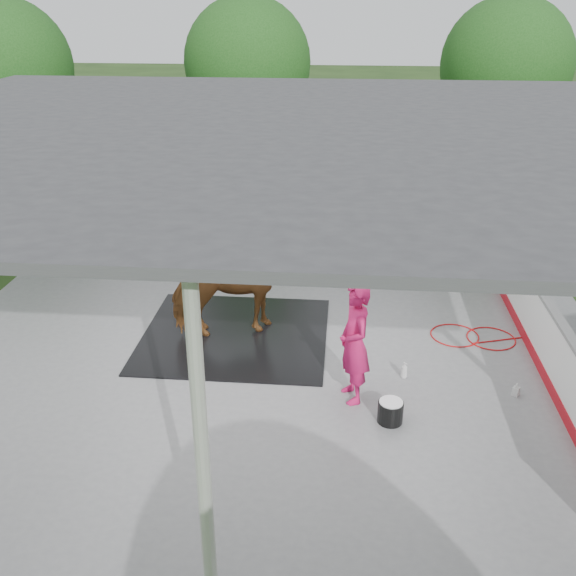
# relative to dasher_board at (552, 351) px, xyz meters

# --- Properties ---
(ground) EXTENTS (100.00, 100.00, 0.00)m
(ground) POSITION_rel_dasher_board_xyz_m (-4.60, 0.00, -0.59)
(ground) COLOR #1E3814
(concrete_slab) EXTENTS (12.00, 10.00, 0.05)m
(concrete_slab) POSITION_rel_dasher_board_xyz_m (-4.60, 0.00, -0.57)
(concrete_slab) COLOR slate
(concrete_slab) RESTS_ON ground
(pavilion_structure) EXTENTS (12.60, 10.60, 4.05)m
(pavilion_structure) POSITION_rel_dasher_board_xyz_m (-4.60, -0.00, 3.37)
(pavilion_structure) COLOR beige
(pavilion_structure) RESTS_ON ground
(dasher_board) EXTENTS (0.16, 8.00, 1.15)m
(dasher_board) POSITION_rel_dasher_board_xyz_m (0.00, 0.00, 0.00)
(dasher_board) COLOR #A80E19
(dasher_board) RESTS_ON concrete_slab
(tree_belt) EXTENTS (28.00, 28.00, 5.80)m
(tree_belt) POSITION_rel_dasher_board_xyz_m (-4.30, 0.90, 3.20)
(tree_belt) COLOR #382314
(tree_belt) RESTS_ON ground
(rubber_mat) EXTENTS (3.36, 3.15, 0.03)m
(rubber_mat) POSITION_rel_dasher_board_xyz_m (-5.32, 1.03, -0.53)
(rubber_mat) COLOR black
(rubber_mat) RESTS_ON concrete_slab
(horse) EXTENTS (2.37, 1.60, 1.83)m
(horse) POSITION_rel_dasher_board_xyz_m (-5.32, 1.03, 0.40)
(horse) COLOR brown
(horse) RESTS_ON rubber_mat
(handler) EXTENTS (0.66, 0.82, 1.94)m
(handler) POSITION_rel_dasher_board_xyz_m (-3.17, -0.79, 0.43)
(handler) COLOR #C71557
(handler) RESTS_ON concrete_slab
(wash_bucket) EXTENTS (0.38, 0.38, 0.35)m
(wash_bucket) POSITION_rel_dasher_board_xyz_m (-2.62, -1.35, -0.36)
(wash_bucket) COLOR black
(wash_bucket) RESTS_ON concrete_slab
(soap_bottle_a) EXTENTS (0.15, 0.15, 0.28)m
(soap_bottle_a) POSITION_rel_dasher_board_xyz_m (-2.32, -0.14, -0.40)
(soap_bottle_a) COLOR silver
(soap_bottle_a) RESTS_ON concrete_slab
(soap_bottle_b) EXTENTS (0.14, 0.14, 0.22)m
(soap_bottle_b) POSITION_rel_dasher_board_xyz_m (-0.62, -0.50, -0.43)
(soap_bottle_b) COLOR #338CD8
(soap_bottle_b) RESTS_ON concrete_slab
(hose_coil) EXTENTS (1.97, 0.94, 0.02)m
(hose_coil) POSITION_rel_dasher_board_xyz_m (-0.95, 1.33, -0.53)
(hose_coil) COLOR #B50C0E
(hose_coil) RESTS_ON concrete_slab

